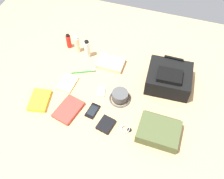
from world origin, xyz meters
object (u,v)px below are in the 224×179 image
toiletry_pouch (159,131)px  paperback_novel (40,100)px  lotion_bottle (77,44)px  wristwatch (126,129)px  media_player (101,91)px  notepad (68,83)px  toothbrush (85,72)px  wallet (106,124)px  sunscreen_spray (69,41)px  cell_phone (93,111)px  bucket_hat (120,96)px  toothpaste_tube (87,49)px  folded_towel (111,63)px  backpack (169,78)px  travel_guidebook (68,110)px

toiletry_pouch → paperback_novel: 0.83m
lotion_bottle → wristwatch: 0.79m
media_player → notepad: bearing=-178.4°
toothbrush → wallet: 0.48m
sunscreen_spray → notepad: (0.14, -0.36, -0.05)m
cell_phone → wristwatch: 0.26m
bucket_hat → cell_phone: bearing=-133.2°
notepad → cell_phone: bearing=-29.3°
toothpaste_tube → cell_phone: (0.22, -0.47, -0.07)m
lotion_bottle → notepad: 0.34m
toiletry_pouch → bucket_hat: (-0.31, 0.18, -0.00)m
bucket_hat → lotion_bottle: bearing=142.9°
lotion_bottle → cell_phone: 0.59m
toiletry_pouch → folded_towel: size_ratio=1.29×
paperback_novel → wallet: paperback_novel is taller
wallet → notepad: wallet is taller
cell_phone → lotion_bottle: bearing=122.0°
backpack → media_player: 0.48m
wristwatch → folded_towel: 0.56m
bucket_hat → travel_guidebook: bucket_hat is taller
lotion_bottle → bucket_hat: bearing=-37.1°
backpack → bucket_hat: size_ratio=2.09×
sunscreen_spray → paperback_novel: sunscreen_spray is taller
toothpaste_tube → media_player: size_ratio=1.65×
wristwatch → bucket_hat: bearing=116.3°
paperback_novel → cell_phone: size_ratio=1.62×
media_player → folded_towel: (-0.02, 0.26, 0.01)m
paperback_novel → folded_towel: 0.59m
sunscreen_spray → toothpaste_tube: 0.19m
toothbrush → backpack: bearing=7.1°
toothbrush → media_player: bearing=-36.8°
toothbrush → wristwatch: bearing=-40.5°
toothpaste_tube → media_player: 0.38m
wallet → paperback_novel: bearing=-172.2°
toiletry_pouch → notepad: bearing=164.9°
paperback_novel → travel_guidebook: same height
bucket_hat → sunscreen_spray: 0.65m
wristwatch → paperback_novel: bearing=177.7°
sunscreen_spray → cell_phone: (0.40, -0.52, -0.05)m
folded_towel → toothbrush: bearing=-141.1°
backpack → wallet: 0.55m
lotion_bottle → travel_guidebook: size_ratio=0.66×
cell_phone → notepad: bearing=147.3°
toothpaste_tube → folded_towel: (0.20, -0.04, -0.06)m
wristwatch → wallet: bearing=-174.8°
media_player → folded_towel: size_ratio=0.47×
paperback_novel → notepad: size_ratio=1.31×
bucket_hat → toothpaste_tube: 0.48m
wallet → folded_towel: 0.52m
toiletry_pouch → notepad: (-0.70, 0.19, -0.03)m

